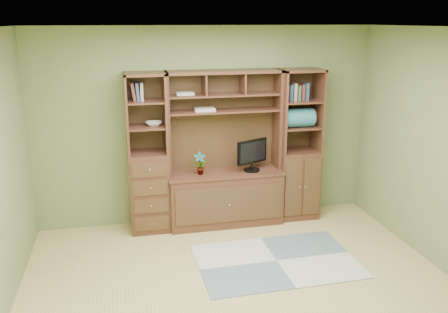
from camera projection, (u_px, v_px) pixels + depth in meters
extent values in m
cube|color=tan|center=(244.00, 293.00, 4.80)|extent=(4.60, 4.10, 0.04)
cube|color=white|center=(247.00, 28.00, 4.08)|extent=(4.60, 4.10, 0.04)
cube|color=olive|center=(206.00, 126.00, 6.32)|extent=(4.50, 0.04, 2.60)
cube|color=olive|center=(342.00, 282.00, 2.57)|extent=(4.50, 0.04, 2.60)
cube|color=#472619|center=(225.00, 150.00, 6.18)|extent=(1.54, 0.53, 2.05)
cube|color=#472619|center=(148.00, 154.00, 6.01)|extent=(0.50, 0.45, 2.05)
cube|color=#472619|center=(298.00, 145.00, 6.44)|extent=(0.55, 0.45, 2.05)
cube|color=gray|center=(277.00, 261.00, 5.43)|extent=(1.82, 1.23, 0.01)
cube|color=black|center=(252.00, 150.00, 6.23)|extent=(0.52, 0.39, 0.59)
imported|color=#B1523C|center=(200.00, 163.00, 6.12)|extent=(0.16, 0.11, 0.30)
cube|color=#B0A495|center=(204.00, 109.00, 6.07)|extent=(0.26, 0.19, 0.04)
imported|color=white|center=(154.00, 124.00, 5.92)|extent=(0.20, 0.20, 0.05)
cube|color=#2A626E|center=(297.00, 118.00, 6.27)|extent=(0.43, 0.25, 0.25)
cube|color=brown|center=(305.00, 117.00, 6.43)|extent=(0.38, 0.21, 0.21)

